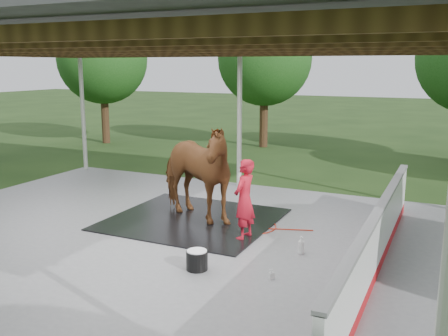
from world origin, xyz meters
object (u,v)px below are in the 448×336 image
at_px(horse, 193,171).
at_px(wash_bucket, 197,260).
at_px(dasher_board, 377,241).
at_px(handler, 244,199).

bearing_deg(horse, wash_bucket, -127.54).
relative_size(dasher_board, handler, 4.84).
bearing_deg(handler, dasher_board, 83.13).
bearing_deg(handler, horse, -107.90).
height_order(dasher_board, wash_bucket, dasher_board).
bearing_deg(dasher_board, handler, 167.91).
bearing_deg(handler, wash_bucket, 1.34).
distance_m(handler, wash_bucket, 1.93).
distance_m(horse, wash_bucket, 3.01).
xyz_separation_m(dasher_board, handler, (-2.70, 0.58, 0.28)).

